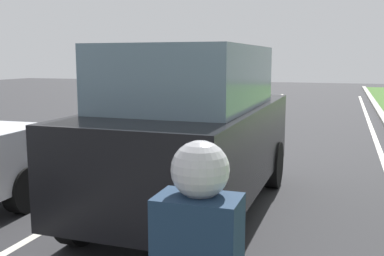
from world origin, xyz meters
TOP-DOWN VIEW (x-y plane):
  - ground_plane at (0.00, 14.00)m, footprint 60.00×60.00m
  - lane_line_center at (-0.70, 14.00)m, footprint 0.12×32.00m
  - lane_line_right_edge at (3.60, 14.00)m, footprint 0.12×32.00m
  - car_suv_ahead at (0.81, 8.65)m, footprint 2.00×4.52m
  - rider_person at (2.12, 4.85)m, footprint 0.50×0.40m

SIDE VIEW (x-z plane):
  - ground_plane at x=0.00m, z-range 0.00..0.00m
  - lane_line_center at x=-0.70m, z-range 0.00..0.01m
  - lane_line_right_edge at x=3.60m, z-range 0.00..0.01m
  - car_suv_ahead at x=0.81m, z-range 0.03..2.31m
  - rider_person at x=2.12m, z-range 0.61..1.77m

